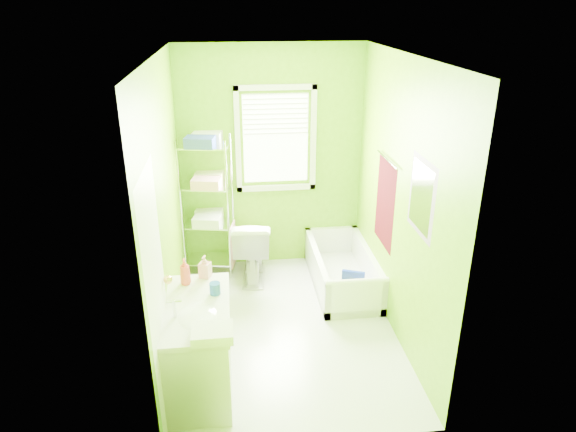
{
  "coord_description": "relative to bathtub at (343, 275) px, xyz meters",
  "views": [
    {
      "loc": [
        -0.48,
        -4.24,
        3.02
      ],
      "look_at": [
        0.05,
        0.25,
        1.1
      ],
      "focal_mm": 32.0,
      "sensor_mm": 36.0,
      "label": 1
    }
  ],
  "objects": [
    {
      "name": "door",
      "position": [
        -1.77,
        -1.72,
        0.86
      ],
      "size": [
        0.09,
        0.8,
        2.0
      ],
      "color": "white",
      "rests_on": "ground"
    },
    {
      "name": "wire_shelf_unit",
      "position": [
        -1.46,
        0.55,
        0.88
      ],
      "size": [
        0.61,
        0.5,
        1.67
      ],
      "color": "silver",
      "rests_on": "ground"
    },
    {
      "name": "window",
      "position": [
        -0.68,
        0.71,
        1.47
      ],
      "size": [
        0.92,
        0.05,
        1.22
      ],
      "color": "white",
      "rests_on": "ground"
    },
    {
      "name": "bathtub",
      "position": [
        0.0,
        0.0,
        0.0
      ],
      "size": [
        0.65,
        1.38,
        0.45
      ],
      "color": "white",
      "rests_on": "ground"
    },
    {
      "name": "ground",
      "position": [
        -0.73,
        -0.72,
        -0.14
      ],
      "size": [
        2.9,
        2.9,
        0.0
      ],
      "primitive_type": "plane",
      "color": "silver",
      "rests_on": "ground"
    },
    {
      "name": "toilet",
      "position": [
        -0.99,
        0.33,
        0.24
      ],
      "size": [
        0.49,
        0.78,
        0.76
      ],
      "primitive_type": "imported",
      "rotation": [
        0.0,
        0.0,
        3.05
      ],
      "color": "white",
      "rests_on": "ground"
    },
    {
      "name": "right_wall_decor",
      "position": [
        0.31,
        -0.74,
        1.18
      ],
      "size": [
        0.04,
        1.48,
        1.17
      ],
      "color": "#43070C",
      "rests_on": "ground"
    },
    {
      "name": "vanity",
      "position": [
        -1.52,
        -1.45,
        0.27
      ],
      "size": [
        0.56,
        1.07,
        1.01
      ],
      "color": "silver",
      "rests_on": "ground"
    },
    {
      "name": "room_envelope",
      "position": [
        -0.73,
        -0.72,
        1.4
      ],
      "size": [
        2.14,
        2.94,
        2.62
      ],
      "color": "#65A207",
      "rests_on": "ground"
    }
  ]
}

